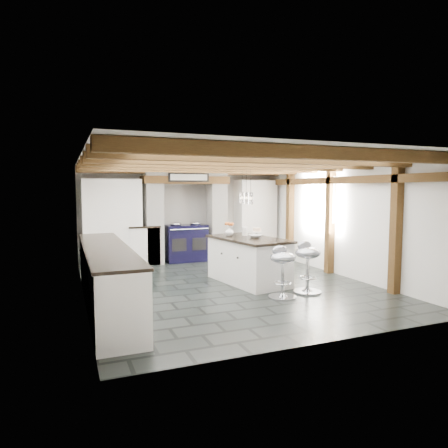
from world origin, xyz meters
name	(u,v)px	position (x,y,z in m)	size (l,w,h in m)	color
ground	(227,285)	(0.00, 0.00, 0.00)	(6.00, 6.00, 0.00)	black
room_shell	(175,223)	(-0.61, 1.42, 1.07)	(6.00, 6.03, 6.00)	silver
range_cooker	(186,242)	(0.00, 2.68, 0.47)	(1.00, 0.63, 0.99)	black
kitchen_island	(248,260)	(0.45, 0.05, 0.44)	(1.18, 1.86, 1.14)	white
bar_stool_near	(307,261)	(1.06, -1.01, 0.55)	(0.50, 0.50, 0.88)	silver
bar_stool_far	(282,266)	(0.50, -1.14, 0.53)	(0.46, 0.46, 0.85)	silver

